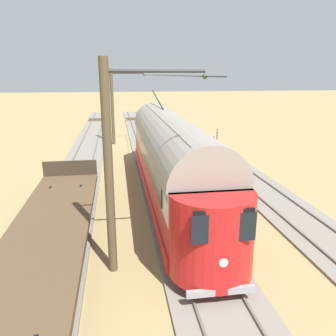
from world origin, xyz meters
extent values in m
plane|color=#937F51|center=(0.00, 0.00, 0.00)|extent=(220.00, 220.00, 0.00)
cube|color=slate|center=(-5.18, 0.00, 0.05)|extent=(2.80, 80.00, 0.10)
cube|color=#59544C|center=(-4.46, 0.00, 0.14)|extent=(0.07, 80.00, 0.08)
cube|color=#59544C|center=(-5.90, 0.00, 0.14)|extent=(0.07, 80.00, 0.08)
cube|color=#47331E|center=(-5.18, -32.00, 0.11)|extent=(2.50, 0.24, 0.08)
cube|color=#47331E|center=(-5.18, -31.35, 0.11)|extent=(2.50, 0.24, 0.08)
cube|color=#47331E|center=(-5.18, -30.70, 0.11)|extent=(2.50, 0.24, 0.08)
cube|color=#47331E|center=(-5.18, -30.05, 0.11)|extent=(2.50, 0.24, 0.08)
cube|color=#47331E|center=(-5.18, -29.40, 0.11)|extent=(2.50, 0.24, 0.08)
cube|color=slate|center=(0.00, 0.00, 0.05)|extent=(2.80, 80.00, 0.10)
cube|color=#59544C|center=(0.72, 0.00, 0.14)|extent=(0.07, 80.00, 0.08)
cube|color=#59544C|center=(-0.72, 0.00, 0.14)|extent=(0.07, 80.00, 0.08)
cube|color=#47331E|center=(0.00, -32.00, 0.11)|extent=(2.50, 0.24, 0.08)
cube|color=#47331E|center=(0.00, -31.35, 0.11)|extent=(2.50, 0.24, 0.08)
cube|color=#47331E|center=(0.00, -30.70, 0.11)|extent=(2.50, 0.24, 0.08)
cube|color=#47331E|center=(0.00, -30.05, 0.11)|extent=(2.50, 0.24, 0.08)
cube|color=#47331E|center=(0.00, -29.40, 0.11)|extent=(2.50, 0.24, 0.08)
cube|color=slate|center=(5.18, 0.00, 0.05)|extent=(2.80, 80.00, 0.10)
cube|color=#59544C|center=(5.90, 0.00, 0.14)|extent=(0.07, 80.00, 0.08)
cube|color=#59544C|center=(4.46, 0.00, 0.14)|extent=(0.07, 80.00, 0.08)
cube|color=#47331E|center=(5.18, -32.00, 0.11)|extent=(2.50, 0.24, 0.08)
cube|color=#47331E|center=(5.18, -31.35, 0.11)|extent=(2.50, 0.24, 0.08)
cube|color=#47331E|center=(5.18, -30.70, 0.11)|extent=(2.50, 0.24, 0.08)
cube|color=#47331E|center=(5.18, -30.05, 0.11)|extent=(2.50, 0.24, 0.08)
cube|color=#47331E|center=(5.18, -29.40, 0.11)|extent=(2.50, 0.24, 0.08)
cube|color=red|center=(0.00, 0.80, 0.71)|extent=(2.65, 15.44, 0.55)
cube|color=red|center=(0.00, 0.80, 1.46)|extent=(2.55, 15.44, 0.95)
cube|color=beige|center=(0.00, 0.80, 2.46)|extent=(2.55, 15.44, 1.05)
cylinder|color=gray|center=(0.00, 0.80, 2.98)|extent=(2.65, 15.13, 2.65)
cylinder|color=red|center=(0.00, 8.47, 1.70)|extent=(2.55, 2.55, 2.55)
cylinder|color=red|center=(0.00, -6.87, 1.70)|extent=(2.55, 2.55, 2.55)
cube|color=black|center=(0.00, 9.61, 2.72)|extent=(1.63, 0.08, 0.36)
cube|color=black|center=(0.00, 9.64, 2.41)|extent=(1.73, 0.06, 0.80)
cube|color=black|center=(1.29, 0.80, 2.46)|extent=(0.04, 12.97, 0.80)
cube|color=black|center=(-1.29, 0.80, 2.46)|extent=(0.04, 12.97, 0.80)
cylinder|color=silver|center=(0.00, 9.73, 1.46)|extent=(0.24, 0.06, 0.24)
cube|color=gray|center=(0.00, 9.67, 0.53)|extent=(1.94, 0.12, 0.20)
cylinder|color=black|center=(0.00, -4.21, 4.71)|extent=(0.07, 5.41, 0.87)
cylinder|color=black|center=(0.72, 5.74, 0.56)|extent=(0.10, 0.76, 0.76)
cylinder|color=black|center=(-0.72, 5.74, 0.56)|extent=(0.10, 0.76, 0.76)
cylinder|color=black|center=(0.72, -4.14, 0.56)|extent=(0.10, 0.76, 0.76)
cylinder|color=black|center=(-0.72, -4.14, 0.56)|extent=(0.10, 0.76, 0.76)
cube|color=brown|center=(5.18, 6.26, 0.85)|extent=(2.80, 14.26, 0.25)
cube|color=#33281E|center=(5.18, -0.67, 1.38)|extent=(2.80, 0.10, 0.80)
cylinder|color=black|center=(4.46, 1.27, 0.60)|extent=(0.10, 0.84, 0.84)
cylinder|color=black|center=(5.90, 1.27, 0.60)|extent=(0.10, 0.84, 0.84)
cylinder|color=#4C3D28|center=(2.92, -13.74, 3.36)|extent=(0.28, 0.28, 6.71)
cylinder|color=#2D2D2D|center=(1.46, -13.74, 6.31)|extent=(2.92, 0.10, 0.10)
sphere|color=#334733|center=(0.00, -13.74, 6.16)|extent=(0.16, 0.16, 0.16)
cylinder|color=#4C3D28|center=(2.92, 7.29, 3.36)|extent=(0.28, 0.28, 6.71)
cylinder|color=#2D2D2D|center=(1.46, 7.29, 6.31)|extent=(2.92, 0.10, 0.10)
sphere|color=#334733|center=(0.00, 7.29, 6.16)|extent=(0.16, 0.16, 0.16)
cylinder|color=black|center=(0.00, -3.22, 6.16)|extent=(0.03, 25.03, 0.03)
cylinder|color=black|center=(1.46, -13.74, 6.31)|extent=(2.92, 0.02, 0.02)
cylinder|color=black|center=(-6.76, -13.15, 0.55)|extent=(0.08, 0.08, 1.10)
cylinder|color=red|center=(-6.76, -13.15, 1.22)|extent=(0.30, 0.30, 0.03)
cylinder|color=#262626|center=(-6.58, -13.15, 0.35)|extent=(0.33, 0.04, 0.54)
camera|label=1|loc=(2.63, 17.25, 6.22)|focal=35.95mm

